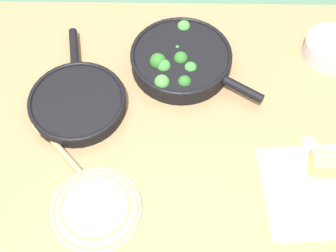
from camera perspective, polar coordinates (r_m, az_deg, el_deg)
ground_plane at (r=1.91m, az=-0.00°, el=-13.00°), size 14.00×14.00×0.00m
dining_table_red at (r=1.28m, az=-0.00°, el=-2.40°), size 1.32×0.94×0.77m
skillet_broccoli at (r=1.31m, az=1.59°, el=8.07°), size 0.36×0.29×0.07m
skillet_eggs at (r=1.26m, az=-10.97°, el=2.91°), size 0.26×0.39×0.04m
wooden_spoon at (r=1.19m, az=-12.32°, el=-3.55°), size 0.27×0.30×0.02m
cheese_block at (r=1.19m, az=19.09°, el=-4.51°), size 0.10×0.07×0.06m
dinner_plate_stack at (r=1.11m, az=-8.81°, el=-9.85°), size 0.21×0.21×0.03m
prep_bowl_steel at (r=1.42m, az=19.26°, el=8.92°), size 0.15×0.15×0.05m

